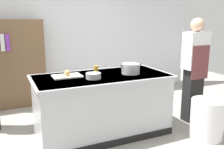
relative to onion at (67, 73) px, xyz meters
The scene contains 12 objects.
ground_plane 1.08m from the onion, 10.21° to the right, with size 10.00×10.00×0.00m, color #9E9991.
back_wall 2.14m from the onion, 76.42° to the left, with size 6.40×0.12×3.00m, color silver.
counter_island 0.70m from the onion, 10.28° to the right, with size 1.98×0.98×0.90m.
cutting_board 0.07m from the onion, 84.76° to the left, with size 0.40×0.28×0.02m, color silver.
onion is the anchor object (origin of this frame).
stock_pot 0.93m from the onion, ahead, with size 0.34×0.27×0.15m.
sauce_pan 1.11m from the onion, ahead, with size 0.21×0.15×0.11m.
mixing_bowl 0.38m from the onion, 36.65° to the right, with size 0.21×0.21×0.08m, color #B7BABF.
juice_cup 0.52m from the onion, 19.23° to the left, with size 0.07×0.07×0.10m, color yellow.
trash_bin 2.11m from the onion, 25.19° to the right, with size 0.47×0.47×0.57m, color white.
person_chef 2.08m from the onion, ahead, with size 0.38×0.25×1.72m.
bookshelf 1.81m from the onion, 108.90° to the left, with size 1.10×0.31×1.70m.
Camera 1 is at (-1.30, -3.19, 1.68)m, focal length 39.09 mm.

